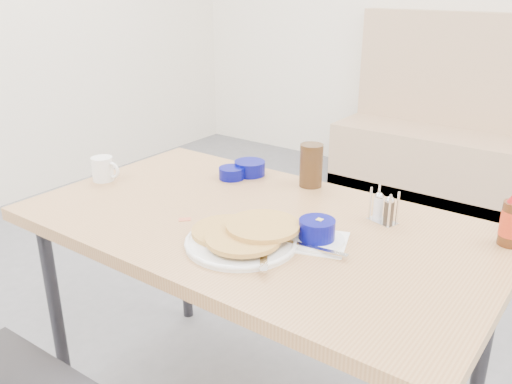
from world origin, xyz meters
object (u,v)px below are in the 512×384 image
Objects in this scene: coffee_mug at (104,169)px; butter_bowl at (250,168)px; creamer_bowl at (232,173)px; grits_setting at (317,233)px; booth_bench at (478,149)px; pancake_plate at (243,237)px; amber_tumbler at (311,165)px; condiment_caddy at (383,211)px; dining_table at (257,239)px.

butter_bowl is at bearing 42.87° from coffee_mug.
coffee_mug is 0.98× the size of butter_bowl.
creamer_bowl is at bearing -110.81° from butter_bowl.
creamer_bowl is at bearing 152.73° from grits_setting.
grits_setting reaches higher than butter_bowl.
booth_bench is 6.10× the size of pancake_plate.
amber_tumbler is at bearing 7.93° from butter_bowl.
butter_bowl is 1.10× the size of condiment_caddy.
pancake_plate reaches higher than dining_table.
dining_table is at bearing -50.09° from butter_bowl.
condiment_caddy is (0.56, -0.10, 0.01)m from butter_bowl.
booth_bench is at bearing 89.48° from amber_tumbler.
coffee_mug is at bearing 171.63° from pancake_plate.
grits_setting is (0.85, 0.02, -0.01)m from coffee_mug.
creamer_bowl is (-0.35, 0.38, -0.00)m from pancake_plate.
booth_bench reaches higher than amber_tumbler.
grits_setting is at bearing 1.57° from coffee_mug.
booth_bench is 2.36m from creamer_bowl.
pancake_plate is at bearing -88.69° from booth_bench.
creamer_bowl is (-0.28, 0.24, 0.08)m from dining_table.
booth_bench is 1.36× the size of dining_table.
amber_tumbler reaches higher than grits_setting.
coffee_mug is at bearing -148.26° from condiment_caddy.
coffee_mug is 0.52m from butter_bowl.
condiment_caddy reaches higher than coffee_mug.
creamer_bowl is at bearing 131.99° from pancake_plate.
dining_table is at bearing -39.66° from creamer_bowl.
booth_bench is 12.83× the size of amber_tumbler.
pancake_plate is (0.06, -2.68, 0.43)m from booth_bench.
dining_table is 13.74× the size of condiment_caddy.
creamer_bowl is (-0.28, -2.30, 0.43)m from booth_bench.
grits_setting is 2.17× the size of condiment_caddy.
coffee_mug is 0.98m from condiment_caddy.
booth_bench is 17.01× the size of butter_bowl.
creamer_bowl is 0.08m from butter_bowl.
amber_tumbler is 0.35m from condiment_caddy.
booth_bench is at bearing 114.14° from condiment_caddy.
butter_bowl is at bearing -96.58° from booth_bench.
dining_table is 0.38m from condiment_caddy.
butter_bowl is at bearing -172.07° from amber_tumbler.
dining_table is at bearing -90.00° from booth_bench.
dining_table is 15.33× the size of creamer_bowl.
booth_bench is 2.56m from dining_table.
dining_table is 0.65m from coffee_mug.
condiment_caddy is at bearing 15.08° from coffee_mug.
creamer_bowl is at bearing -158.40° from amber_tumbler.
creamer_bowl is at bearing 140.34° from dining_table.
coffee_mug is 0.49× the size of grits_setting.
amber_tumbler is (-0.02, 0.34, 0.14)m from dining_table.
condiment_caddy is at bearing 55.60° from pancake_plate.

